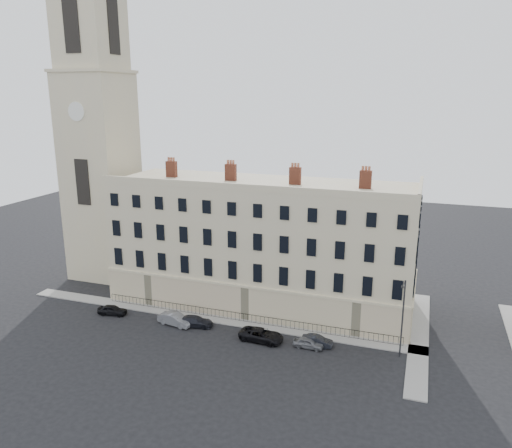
# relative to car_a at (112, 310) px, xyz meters

# --- Properties ---
(ground) EXTENTS (160.00, 160.00, 0.00)m
(ground) POSITION_rel_car_a_xyz_m (21.26, -2.22, -0.58)
(ground) COLOR black
(ground) RESTS_ON ground
(terrace) EXTENTS (36.22, 12.22, 17.00)m
(terrace) POSITION_rel_car_a_xyz_m (15.29, 9.75, 6.92)
(terrace) COLOR beige
(terrace) RESTS_ON ground
(church_tower) EXTENTS (8.00, 8.13, 44.00)m
(church_tower) POSITION_rel_car_a_xyz_m (-8.74, 11.78, 18.08)
(church_tower) COLOR beige
(church_tower) RESTS_ON ground
(pavement_terrace) EXTENTS (48.00, 2.00, 0.12)m
(pavement_terrace) POSITION_rel_car_a_xyz_m (11.26, 2.78, -0.52)
(pavement_terrace) COLOR gray
(pavement_terrace) RESTS_ON ground
(pavement_east_return) EXTENTS (2.00, 24.00, 0.12)m
(pavement_east_return) POSITION_rel_car_a_xyz_m (34.26, 5.78, -0.52)
(pavement_east_return) COLOR gray
(pavement_east_return) RESTS_ON ground
(railings) EXTENTS (35.00, 0.04, 0.96)m
(railings) POSITION_rel_car_a_xyz_m (15.26, 3.18, -0.03)
(railings) COLOR black
(railings) RESTS_ON ground
(car_a) EXTENTS (3.58, 1.90, 1.16)m
(car_a) POSITION_rel_car_a_xyz_m (0.00, 0.00, 0.00)
(car_a) COLOR black
(car_a) RESTS_ON ground
(car_b) EXTENTS (4.31, 2.11, 1.36)m
(car_b) POSITION_rel_car_a_xyz_m (8.28, 0.02, 0.10)
(car_b) COLOR slate
(car_b) RESTS_ON ground
(car_c) EXTENTS (4.25, 2.30, 1.17)m
(car_c) POSITION_rel_car_a_xyz_m (10.51, 0.44, 0.01)
(car_c) COLOR black
(car_c) RESTS_ON ground
(car_d) EXTENTS (4.82, 2.45, 1.31)m
(car_d) POSITION_rel_car_a_xyz_m (18.58, -0.37, 0.07)
(car_d) COLOR black
(car_d) RESTS_ON ground
(car_e) EXTENTS (3.16, 1.33, 1.07)m
(car_e) POSITION_rel_car_a_xyz_m (23.60, -0.21, -0.04)
(car_e) COLOR slate
(car_e) RESTS_ON ground
(car_f) EXTENTS (3.30, 1.22, 1.08)m
(car_f) POSITION_rel_car_a_xyz_m (24.32, 0.52, -0.04)
(car_f) COLOR black
(car_f) RESTS_ON ground
(streetlamp) EXTENTS (0.39, 1.73, 8.04)m
(streetlamp) POSITION_rel_car_a_xyz_m (32.52, 0.89, 3.87)
(streetlamp) COLOR #323338
(streetlamp) RESTS_ON ground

